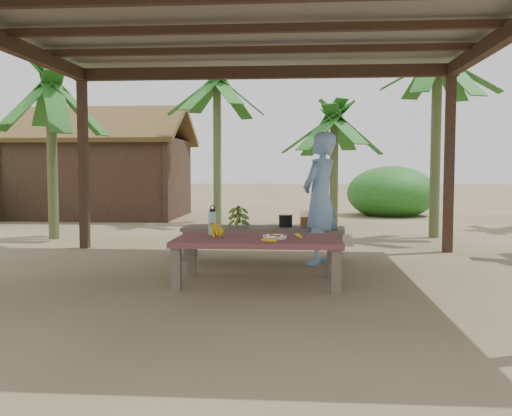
# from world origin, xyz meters

# --- Properties ---
(ground) EXTENTS (80.00, 80.00, 0.00)m
(ground) POSITION_xyz_m (0.00, 0.00, 0.00)
(ground) COLOR brown
(ground) RESTS_ON ground
(pavilion) EXTENTS (6.60, 5.60, 2.95)m
(pavilion) POSITION_xyz_m (-0.01, -0.01, 2.78)
(pavilion) COLOR black
(pavilion) RESTS_ON ground
(work_table) EXTENTS (1.80, 1.00, 0.50)m
(work_table) POSITION_xyz_m (0.14, -0.24, 0.43)
(work_table) COLOR brown
(work_table) RESTS_ON ground
(bench) EXTENTS (2.23, 0.71, 0.45)m
(bench) POSITION_xyz_m (0.09, 1.37, 0.39)
(bench) COLOR brown
(bench) RESTS_ON ground
(ripe_banana_bunch) EXTENTS (0.27, 0.23, 0.16)m
(ripe_banana_bunch) POSITION_xyz_m (-0.40, -0.12, 0.58)
(ripe_banana_bunch) COLOR yellow
(ripe_banana_bunch) RESTS_ON work_table
(plate) EXTENTS (0.26, 0.26, 0.04)m
(plate) POSITION_xyz_m (0.32, -0.30, 0.52)
(plate) COLOR white
(plate) RESTS_ON work_table
(loose_banana_front) EXTENTS (0.18, 0.11, 0.04)m
(loose_banana_front) POSITION_xyz_m (0.28, -0.62, 0.52)
(loose_banana_front) COLOR yellow
(loose_banana_front) RESTS_ON work_table
(loose_banana_side) EXTENTS (0.11, 0.17, 0.04)m
(loose_banana_side) POSITION_xyz_m (0.57, -0.21, 0.52)
(loose_banana_side) COLOR yellow
(loose_banana_side) RESTS_ON work_table
(water_flask) EXTENTS (0.09, 0.09, 0.34)m
(water_flask) POSITION_xyz_m (-0.41, 0.02, 0.64)
(water_flask) COLOR #42ABCE
(water_flask) RESTS_ON work_table
(green_banana_stalk) EXTENTS (0.28, 0.28, 0.30)m
(green_banana_stalk) POSITION_xyz_m (-0.26, 1.38, 0.60)
(green_banana_stalk) COLOR #598C2D
(green_banana_stalk) RESTS_ON bench
(cooking_pot) EXTENTS (0.18, 0.18, 0.16)m
(cooking_pot) POSITION_xyz_m (0.39, 1.42, 0.53)
(cooking_pot) COLOR black
(cooking_pot) RESTS_ON bench
(skewer_rack) EXTENTS (0.18, 0.09, 0.24)m
(skewer_rack) POSITION_xyz_m (0.67, 1.29, 0.57)
(skewer_rack) COLOR #A57F47
(skewer_rack) RESTS_ON bench
(woman) EXTENTS (0.67, 0.75, 1.73)m
(woman) POSITION_xyz_m (0.85, 1.06, 0.86)
(woman) COLOR #6C96CD
(woman) RESTS_ON ground
(hut) EXTENTS (4.40, 3.43, 2.85)m
(hut) POSITION_xyz_m (-4.50, 8.00, 1.10)
(hut) COLOR black
(hut) RESTS_ON ground
(banana_plant_ne) EXTENTS (1.80, 1.80, 3.47)m
(banana_plant_ne) POSITION_xyz_m (3.01, 4.11, 2.97)
(banana_plant_ne) COLOR #596638
(banana_plant_ne) RESTS_ON ground
(banana_plant_n) EXTENTS (1.80, 1.80, 2.59)m
(banana_plant_n) POSITION_xyz_m (1.31, 5.98, 2.11)
(banana_plant_n) COLOR #596638
(banana_plant_n) RESTS_ON ground
(banana_plant_nw) EXTENTS (1.80, 1.80, 3.47)m
(banana_plant_nw) POSITION_xyz_m (-1.28, 6.36, 2.97)
(banana_plant_nw) COLOR #596638
(banana_plant_nw) RESTS_ON ground
(banana_plant_w) EXTENTS (1.80, 1.80, 2.94)m
(banana_plant_w) POSITION_xyz_m (-3.79, 3.39, 2.46)
(banana_plant_w) COLOR #596638
(banana_plant_w) RESTS_ON ground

